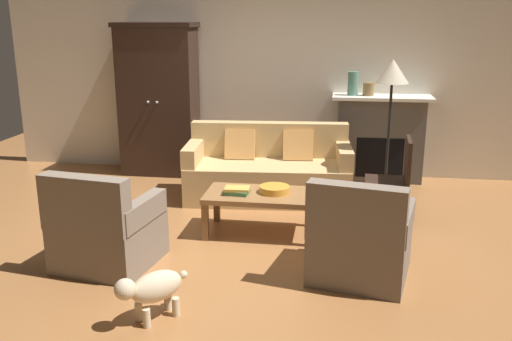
% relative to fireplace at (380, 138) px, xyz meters
% --- Properties ---
extents(ground_plane, '(9.60, 9.60, 0.00)m').
position_rel_fireplace_xyz_m(ground_plane, '(-1.55, -2.30, -0.57)').
color(ground_plane, '#9E6638').
extents(back_wall, '(7.20, 0.10, 2.80)m').
position_rel_fireplace_xyz_m(back_wall, '(-1.55, 0.25, 0.83)').
color(back_wall, silver).
rests_on(back_wall, ground).
extents(fireplace, '(1.26, 0.48, 1.12)m').
position_rel_fireplace_xyz_m(fireplace, '(0.00, 0.00, 0.00)').
color(fireplace, '#4C4947').
rests_on(fireplace, ground).
extents(armoire, '(1.06, 0.57, 2.03)m').
position_rel_fireplace_xyz_m(armoire, '(-2.95, -0.08, 0.45)').
color(armoire, black).
rests_on(armoire, ground).
extents(couch, '(1.98, 1.00, 0.86)m').
position_rel_fireplace_xyz_m(couch, '(-1.35, -0.96, -0.25)').
color(couch, tan).
rests_on(couch, ground).
extents(coffee_table, '(1.10, 0.60, 0.42)m').
position_rel_fireplace_xyz_m(coffee_table, '(-1.27, -2.11, -0.20)').
color(coffee_table, olive).
rests_on(coffee_table, ground).
extents(fruit_bowl, '(0.30, 0.30, 0.07)m').
position_rel_fireplace_xyz_m(fruit_bowl, '(-1.14, -2.07, -0.12)').
color(fruit_bowl, orange).
rests_on(fruit_bowl, coffee_table).
extents(book_stack, '(0.26, 0.19, 0.07)m').
position_rel_fireplace_xyz_m(book_stack, '(-1.50, -2.17, -0.11)').
color(book_stack, '#427A4C').
rests_on(book_stack, coffee_table).
extents(mantel_vase_jade, '(0.13, 0.13, 0.30)m').
position_rel_fireplace_xyz_m(mantel_vase_jade, '(-0.38, -0.02, 0.70)').
color(mantel_vase_jade, slate).
rests_on(mantel_vase_jade, fireplace).
extents(mantel_vase_bronze, '(0.14, 0.14, 0.16)m').
position_rel_fireplace_xyz_m(mantel_vase_bronze, '(-0.18, -0.02, 0.63)').
color(mantel_vase_bronze, olive).
rests_on(mantel_vase_bronze, fireplace).
extents(armchair_near_left, '(0.88, 0.88, 0.88)m').
position_rel_fireplace_xyz_m(armchair_near_left, '(-2.49, -3.05, -0.25)').
color(armchair_near_left, '#756656').
rests_on(armchair_near_left, ground).
extents(armchair_near_right, '(0.91, 0.91, 0.88)m').
position_rel_fireplace_xyz_m(armchair_near_right, '(-0.34, -2.96, -0.25)').
color(armchair_near_right, '#756656').
rests_on(armchair_near_right, ground).
extents(side_chair_wooden, '(0.46, 0.46, 0.90)m').
position_rel_fireplace_xyz_m(side_chair_wooden, '(0.06, -1.58, -0.06)').
color(side_chair_wooden, black).
rests_on(side_chair_wooden, ground).
extents(floor_lamp, '(0.36, 0.36, 1.66)m').
position_rel_fireplace_xyz_m(floor_lamp, '(0.02, -1.02, 0.86)').
color(floor_lamp, black).
rests_on(floor_lamp, ground).
extents(dog, '(0.44, 0.47, 0.39)m').
position_rel_fireplace_xyz_m(dog, '(-1.80, -3.86, -0.32)').
color(dog, beige).
rests_on(dog, ground).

